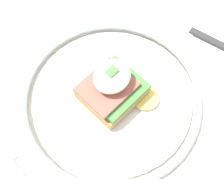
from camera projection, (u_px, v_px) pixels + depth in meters
ground_plane at (109, 175)px, 1.09m from camera, size 6.00×6.00×0.00m
dining_table at (106, 120)px, 0.54m from camera, size 1.13×0.83×0.72m
plate at (112, 97)px, 0.44m from camera, size 0.28×0.28×0.02m
sandwich at (113, 86)px, 0.41m from camera, size 0.10×0.10×0.08m
fork at (20, 176)px, 0.39m from camera, size 0.03×0.14×0.00m
knife at (194, 33)px, 0.50m from camera, size 0.05×0.18×0.01m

